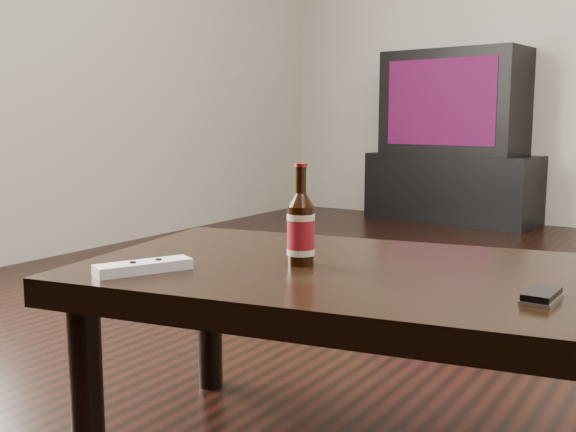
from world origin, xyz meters
The scene contains 7 objects.
floor centered at (0.00, 0.00, -0.01)m, with size 5.00×6.00×0.01m, color black.
tv_stand centered at (-1.20, 2.93, 0.23)m, with size 1.14×0.57×0.45m, color black.
tv centered at (-1.20, 2.93, 0.80)m, with size 0.98×0.68×0.69m.
coffee_table centered at (-0.26, -0.43, 0.35)m, with size 1.18×0.82×0.41m.
beer_bottle centered at (-0.37, -0.47, 0.48)m, with size 0.07×0.07×0.20m.
phone centered at (0.10, -0.49, 0.41)m, with size 0.05×0.09×0.02m.
remote centered at (-0.58, -0.69, 0.42)m, with size 0.12×0.19×0.02m.
Camera 1 is at (0.32, -1.59, 0.69)m, focal length 42.00 mm.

